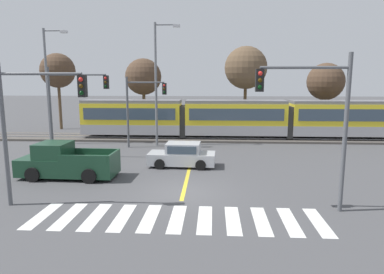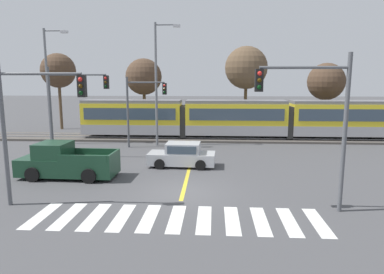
% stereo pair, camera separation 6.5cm
% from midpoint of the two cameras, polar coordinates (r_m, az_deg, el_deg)
% --- Properties ---
extents(ground_plane, '(200.00, 200.00, 0.00)m').
position_cam_midpoint_polar(ground_plane, '(16.92, -1.38, -9.22)').
color(ground_plane, '#474749').
extents(track_bed, '(120.00, 4.00, 0.18)m').
position_cam_midpoint_polar(track_bed, '(31.74, 0.87, -0.18)').
color(track_bed, '#4C4742').
rests_on(track_bed, ground).
extents(rail_near, '(120.00, 0.08, 0.10)m').
position_cam_midpoint_polar(rail_near, '(31.01, 0.81, -0.15)').
color(rail_near, '#939399').
rests_on(rail_near, track_bed).
extents(rail_far, '(120.00, 0.08, 0.10)m').
position_cam_midpoint_polar(rail_far, '(32.43, 0.92, 0.28)').
color(rail_far, '#939399').
rests_on(rail_far, track_bed).
extents(light_rail_tram, '(28.00, 2.64, 3.43)m').
position_cam_midpoint_polar(light_rail_tram, '(31.51, 7.31, 3.26)').
color(light_rail_tram, '#9E9EA3').
rests_on(light_rail_tram, track_bed).
extents(crosswalk_stripe_0, '(0.58, 2.80, 0.01)m').
position_cam_midpoint_polar(crosswalk_stripe_0, '(15.49, -23.62, -11.84)').
color(crosswalk_stripe_0, silver).
rests_on(crosswalk_stripe_0, ground).
extents(crosswalk_stripe_1, '(0.58, 2.80, 0.01)m').
position_cam_midpoint_polar(crosswalk_stripe_1, '(15.03, -19.81, -12.25)').
color(crosswalk_stripe_1, silver).
rests_on(crosswalk_stripe_1, ground).
extents(crosswalk_stripe_2, '(0.58, 2.80, 0.01)m').
position_cam_midpoint_polar(crosswalk_stripe_2, '(14.64, -15.76, -12.63)').
color(crosswalk_stripe_2, silver).
rests_on(crosswalk_stripe_2, ground).
extents(crosswalk_stripe_3, '(0.58, 2.80, 0.01)m').
position_cam_midpoint_polar(crosswalk_stripe_3, '(14.33, -11.49, -12.96)').
color(crosswalk_stripe_3, silver).
rests_on(crosswalk_stripe_3, ground).
extents(crosswalk_stripe_4, '(0.58, 2.80, 0.01)m').
position_cam_midpoint_polar(crosswalk_stripe_4, '(14.09, -7.06, -13.24)').
color(crosswalk_stripe_4, silver).
rests_on(crosswalk_stripe_4, ground).
extents(crosswalk_stripe_5, '(0.58, 2.80, 0.01)m').
position_cam_midpoint_polar(crosswalk_stripe_5, '(13.94, -2.48, -13.43)').
color(crosswalk_stripe_5, silver).
rests_on(crosswalk_stripe_5, ground).
extents(crosswalk_stripe_6, '(0.58, 2.80, 0.01)m').
position_cam_midpoint_polar(crosswalk_stripe_6, '(13.87, 2.17, -13.55)').
color(crosswalk_stripe_6, silver).
rests_on(crosswalk_stripe_6, ground).
extents(crosswalk_stripe_7, '(0.58, 2.80, 0.01)m').
position_cam_midpoint_polar(crosswalk_stripe_7, '(13.89, 6.84, -13.58)').
color(crosswalk_stripe_7, silver).
rests_on(crosswalk_stripe_7, ground).
extents(crosswalk_stripe_8, '(0.58, 2.80, 0.01)m').
position_cam_midpoint_polar(crosswalk_stripe_8, '(13.99, 11.47, -13.53)').
color(crosswalk_stripe_8, silver).
rests_on(crosswalk_stripe_8, ground).
extents(crosswalk_stripe_9, '(0.58, 2.80, 0.01)m').
position_cam_midpoint_polar(crosswalk_stripe_9, '(14.18, 16.00, -13.39)').
color(crosswalk_stripe_9, silver).
rests_on(crosswalk_stripe_9, ground).
extents(crosswalk_stripe_10, '(0.58, 2.80, 0.01)m').
position_cam_midpoint_polar(crosswalk_stripe_10, '(14.46, 20.38, -13.18)').
color(crosswalk_stripe_10, silver).
rests_on(crosswalk_stripe_10, ground).
extents(lane_centre_line, '(0.20, 14.49, 0.01)m').
position_cam_midpoint_polar(lane_centre_line, '(22.71, -0.13, -4.33)').
color(lane_centre_line, gold).
rests_on(lane_centre_line, ground).
extents(sedan_crossing, '(4.27, 2.05, 1.52)m').
position_cam_midpoint_polar(sedan_crossing, '(21.68, -1.61, -3.10)').
color(sedan_crossing, '#B7BABF').
rests_on(sedan_crossing, ground).
extents(pickup_truck, '(5.46, 2.35, 1.98)m').
position_cam_midpoint_polar(pickup_truck, '(20.47, -20.17, -4.05)').
color(pickup_truck, '#193D28').
rests_on(pickup_truck, ground).
extents(traffic_light_near_right, '(3.75, 0.38, 6.51)m').
position_cam_midpoint_polar(traffic_light_near_right, '(14.63, 20.06, 4.16)').
color(traffic_light_near_right, '#515459').
rests_on(traffic_light_near_right, ground).
extents(traffic_light_mid_left, '(4.25, 0.38, 6.30)m').
position_cam_midpoint_polar(traffic_light_mid_left, '(24.95, -19.64, 6.01)').
color(traffic_light_mid_left, '#515459').
rests_on(traffic_light_mid_left, ground).
extents(traffic_light_near_left, '(3.75, 0.38, 6.14)m').
position_cam_midpoint_polar(traffic_light_near_left, '(15.86, -25.20, 3.57)').
color(traffic_light_near_left, '#515459').
rests_on(traffic_light_near_left, ground).
extents(traffic_light_far_left, '(3.25, 0.38, 5.68)m').
position_cam_midpoint_polar(traffic_light_far_left, '(27.65, -8.41, 5.88)').
color(traffic_light_far_left, '#515459').
rests_on(traffic_light_far_left, ground).
extents(street_lamp_west, '(2.08, 0.28, 9.58)m').
position_cam_midpoint_polar(street_lamp_west, '(31.21, -22.65, 8.67)').
color(street_lamp_west, slate).
rests_on(street_lamp_west, ground).
extents(street_lamp_centre, '(2.11, 0.28, 9.95)m').
position_cam_midpoint_polar(street_lamp_centre, '(28.33, -5.61, 9.72)').
color(street_lamp_centre, slate).
rests_on(street_lamp_centre, ground).
extents(bare_tree_far_west, '(3.73, 3.73, 8.29)m').
position_cam_midpoint_polar(bare_tree_far_west, '(40.56, -21.35, 10.21)').
color(bare_tree_far_west, brown).
rests_on(bare_tree_far_west, ground).
extents(bare_tree_west, '(3.71, 3.71, 7.60)m').
position_cam_midpoint_polar(bare_tree_west, '(35.91, -7.99, 9.87)').
color(bare_tree_west, brown).
rests_on(bare_tree_west, ground).
extents(bare_tree_east, '(4.28, 4.28, 8.78)m').
position_cam_midpoint_polar(bare_tree_east, '(35.54, 9.08, 11.29)').
color(bare_tree_east, brown).
rests_on(bare_tree_east, ground).
extents(bare_tree_far_east, '(3.78, 3.78, 7.14)m').
position_cam_midpoint_polar(bare_tree_far_east, '(37.93, 21.51, 8.55)').
color(bare_tree_far_east, brown).
rests_on(bare_tree_far_east, ground).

